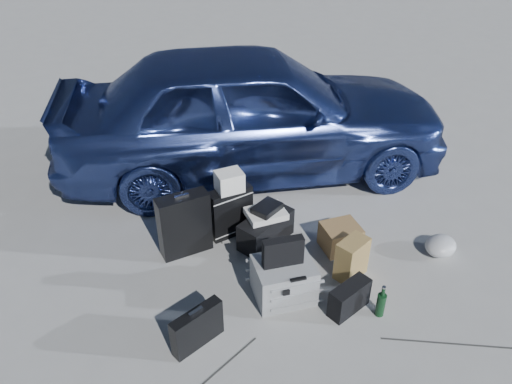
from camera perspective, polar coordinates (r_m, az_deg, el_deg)
ground at (r=4.69m, az=5.72°, el=-11.39°), size 60.00×60.00×0.00m
car at (r=6.10m, az=-0.44°, el=9.28°), size 5.01×3.37×1.58m
pelican_case at (r=4.52m, az=3.18°, el=-10.01°), size 0.60×0.53×0.38m
laptop_bag at (r=4.31m, az=3.11°, el=-6.85°), size 0.37×0.18×0.27m
briefcase at (r=4.17m, az=-6.73°, el=-15.17°), size 0.47×0.21×0.36m
suitcase_left at (r=4.95m, az=-8.19°, el=-3.70°), size 0.51×0.20×0.66m
suitcase_right at (r=5.18m, az=-2.96°, el=-2.27°), size 0.47×0.19×0.55m
white_carton at (r=4.96m, az=-3.06°, el=1.23°), size 0.28×0.23×0.21m
duffel_bag at (r=5.13m, az=1.13°, el=-4.31°), size 0.67×0.45×0.31m
flat_box_white at (r=5.03m, az=1.14°, el=-2.47°), size 0.42×0.34×0.07m
flat_box_black at (r=5.00m, az=1.26°, el=-1.84°), size 0.34×0.29×0.06m
kraft_bag at (r=4.79m, az=10.89°, el=-7.48°), size 0.35×0.26×0.41m
cardboard_box at (r=5.13m, az=9.62°, el=-5.10°), size 0.41×0.38×0.27m
plastic_bag at (r=5.35m, az=20.35°, el=-5.78°), size 0.39×0.36×0.19m
messenger_bag at (r=4.50m, az=10.62°, el=-11.81°), size 0.42×0.23×0.28m
green_bottle at (r=4.51m, az=14.13°, el=-12.02°), size 0.10×0.10×0.31m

